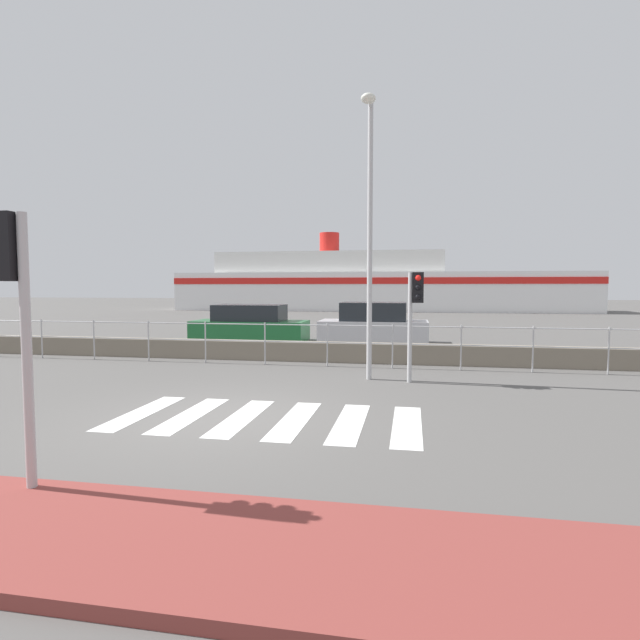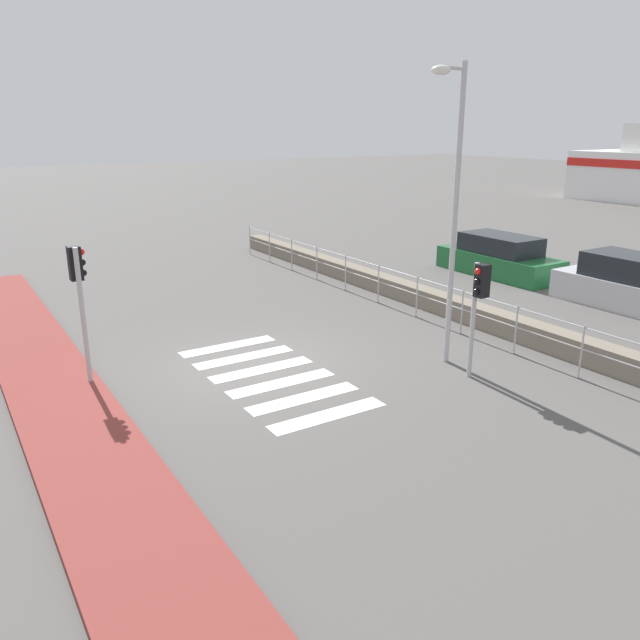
# 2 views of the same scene
# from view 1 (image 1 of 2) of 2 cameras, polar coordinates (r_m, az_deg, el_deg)

# --- Properties ---
(ground_plane) EXTENTS (160.00, 160.00, 0.00)m
(ground_plane) POSITION_cam_1_polar(r_m,az_deg,el_deg) (8.64, -11.31, -10.75)
(ground_plane) COLOR #565451
(sidewalk_brick) EXTENTS (24.00, 1.80, 0.12)m
(sidewalk_brick) POSITION_cam_1_polar(r_m,az_deg,el_deg) (5.25, -29.24, -20.31)
(sidewalk_brick) COLOR brown
(sidewalk_brick) RESTS_ON ground_plane
(crosswalk) EXTENTS (4.95, 2.40, 0.01)m
(crosswalk) POSITION_cam_1_polar(r_m,az_deg,el_deg) (8.38, -5.96, -11.14)
(crosswalk) COLOR silver
(crosswalk) RESTS_ON ground_plane
(seawall) EXTENTS (25.41, 0.55, 0.55)m
(seawall) POSITION_cam_1_polar(r_m,az_deg,el_deg) (14.62, -2.00, -3.59)
(seawall) COLOR slate
(seawall) RESTS_ON ground_plane
(harbor_fence) EXTENTS (22.90, 0.04, 1.18)m
(harbor_fence) POSITION_cam_1_polar(r_m,az_deg,el_deg) (13.71, -2.80, -2.00)
(harbor_fence) COLOR #B2B2B5
(harbor_fence) RESTS_ON ground_plane
(traffic_light_near) EXTENTS (0.34, 0.32, 2.90)m
(traffic_light_near) POSITION_cam_1_polar(r_m,az_deg,el_deg) (5.86, -31.39, 2.93)
(traffic_light_near) COLOR #B2B2B5
(traffic_light_near) RESTS_ON ground_plane
(traffic_light_far) EXTENTS (0.34, 0.32, 2.49)m
(traffic_light_far) POSITION_cam_1_polar(r_m,az_deg,el_deg) (11.35, 10.83, 2.06)
(traffic_light_far) COLOR #B2B2B5
(traffic_light_far) RESTS_ON ground_plane
(streetlamp) EXTENTS (0.32, 0.89, 6.38)m
(streetlamp) POSITION_cam_1_polar(r_m,az_deg,el_deg) (11.59, 5.68, 12.44)
(streetlamp) COLOR #B2B2B5
(streetlamp) RESTS_ON ground_plane
(ferry_boat) EXTENTS (36.57, 6.25, 7.10)m
(ferry_boat) POSITION_cam_1_polar(r_m,az_deg,el_deg) (45.85, 5.41, 3.93)
(ferry_boat) COLOR white
(ferry_boat) RESTS_ON ground_plane
(parked_car_green) EXTENTS (4.59, 1.77, 1.44)m
(parked_car_green) POSITION_cam_1_polar(r_m,az_deg,el_deg) (20.30, -8.01, -0.58)
(parked_car_green) COLOR #1E6633
(parked_car_green) RESTS_ON ground_plane
(parked_car_silver) EXTENTS (4.13, 1.78, 1.56)m
(parked_car_silver) POSITION_cam_1_polar(r_m,az_deg,el_deg) (19.31, 6.14, -0.64)
(parked_car_silver) COLOR #BCBCC1
(parked_car_silver) RESTS_ON ground_plane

